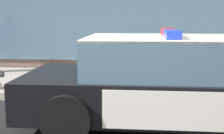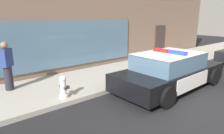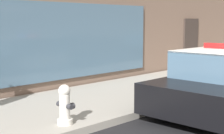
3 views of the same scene
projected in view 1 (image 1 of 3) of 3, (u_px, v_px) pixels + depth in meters
sidewalk at (127, 83)px, 7.69m from camera, size 48.00×3.10×0.15m
police_cruiser at (177, 82)px, 4.94m from camera, size 4.88×2.17×1.49m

